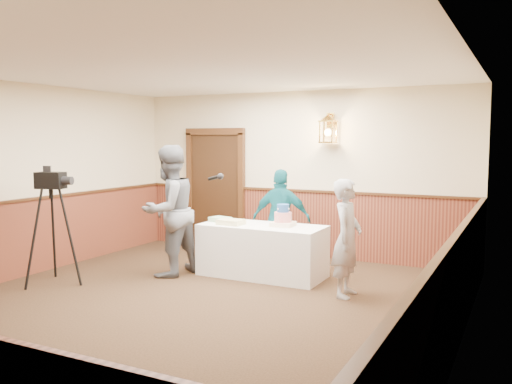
% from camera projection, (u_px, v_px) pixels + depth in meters
% --- Properties ---
extents(ground, '(7.00, 7.00, 0.00)m').
position_uv_depth(ground, '(182.00, 311.00, 6.27)').
color(ground, black).
rests_on(ground, ground).
extents(room_shell, '(6.02, 7.02, 2.81)m').
position_uv_depth(room_shell, '(198.00, 178.00, 6.55)').
color(room_shell, beige).
rests_on(room_shell, ground).
extents(display_table, '(1.80, 0.80, 0.75)m').
position_uv_depth(display_table, '(262.00, 251.00, 7.88)').
color(display_table, white).
rests_on(display_table, ground).
extents(tiered_cake, '(0.33, 0.33, 0.32)m').
position_uv_depth(tiered_cake, '(283.00, 218.00, 7.73)').
color(tiered_cake, '#FFE6C3').
rests_on(tiered_cake, display_table).
extents(sheet_cake_yellow, '(0.37, 0.29, 0.07)m').
position_uv_depth(sheet_cake_yellow, '(231.00, 222.00, 7.90)').
color(sheet_cake_yellow, '#D1C37C').
rests_on(sheet_cake_yellow, display_table).
extents(sheet_cake_green, '(0.34, 0.30, 0.07)m').
position_uv_depth(sheet_cake_green, '(220.00, 219.00, 8.18)').
color(sheet_cake_green, '#9AD093').
rests_on(sheet_cake_green, display_table).
extents(interviewer, '(1.56, 1.04, 1.91)m').
position_uv_depth(interviewer, '(169.00, 211.00, 7.87)').
color(interviewer, slate).
rests_on(interviewer, ground).
extents(baker, '(0.37, 0.56, 1.50)m').
position_uv_depth(baker, '(347.00, 238.00, 6.82)').
color(baker, '#99999E').
rests_on(baker, ground).
extents(assistant_p, '(0.96, 0.55, 1.54)m').
position_uv_depth(assistant_p, '(281.00, 219.00, 8.31)').
color(assistant_p, '#0F5761').
rests_on(assistant_p, ground).
extents(tv_camera_rig, '(0.61, 0.57, 1.55)m').
position_uv_depth(tv_camera_rig, '(53.00, 234.00, 7.41)').
color(tv_camera_rig, black).
rests_on(tv_camera_rig, ground).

